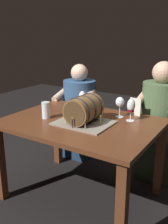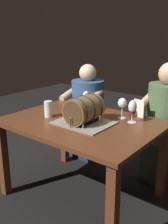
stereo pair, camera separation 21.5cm
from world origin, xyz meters
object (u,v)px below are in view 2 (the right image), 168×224
at_px(dining_table, 82,132).
at_px(beer_pint, 48,109).
at_px(barrel_cake, 84,111).
at_px(wine_glass_red, 133,108).
at_px(wine_glass_empty, 122,104).
at_px(menu_card, 139,108).
at_px(wine_glass_rose, 86,98).
at_px(person_seated_right, 165,128).
at_px(person_seated_left, 87,114).

distance_m(dining_table, beer_pint, 0.37).
bearing_deg(barrel_cake, wine_glass_red, 42.24).
bearing_deg(dining_table, wine_glass_red, 33.31).
height_order(barrel_cake, wine_glass_empty, barrel_cake).
distance_m(dining_table, menu_card, 0.55).
bearing_deg(barrel_cake, wine_glass_rose, 124.87).
height_order(dining_table, wine_glass_empty, wine_glass_empty).
height_order(wine_glass_red, wine_glass_empty, wine_glass_red).
relative_size(wine_glass_red, person_seated_right, 0.16).
bearing_deg(barrel_cake, person_seated_right, 60.35).
relative_size(barrel_cake, wine_glass_empty, 2.47).
distance_m(barrel_cake, person_seated_left, 0.96).
distance_m(beer_pint, person_seated_right, 1.14).
bearing_deg(person_seated_left, dining_table, -55.78).
height_order(wine_glass_empty, person_seated_left, person_seated_left).
distance_m(beer_pint, person_seated_left, 0.86).
bearing_deg(beer_pint, wine_glass_empty, 35.09).
bearing_deg(person_seated_right, wine_glass_red, -104.44).
height_order(barrel_cake, wine_glass_red, barrel_cake).
xyz_separation_m(dining_table, beer_pint, (-0.31, -0.10, 0.18)).
bearing_deg(beer_pint, dining_table, 17.64).
bearing_deg(person_seated_left, barrel_cake, -54.25).
xyz_separation_m(wine_glass_red, person_seated_left, (-0.83, 0.46, -0.33)).
bearing_deg(wine_glass_red, person_seated_left, 150.77).
bearing_deg(wine_glass_red, person_seated_right, 75.56).
height_order(dining_table, person_seated_right, person_seated_right).
xyz_separation_m(barrel_cake, person_seated_right, (0.42, 0.74, -0.27)).
bearing_deg(person_seated_right, dining_table, -124.23).
distance_m(dining_table, wine_glass_red, 0.49).
bearing_deg(wine_glass_empty, wine_glass_rose, -174.63).
relative_size(wine_glass_red, wine_glass_rose, 0.97).
distance_m(wine_glass_empty, person_seated_left, 0.89).
bearing_deg(wine_glass_empty, person_seated_right, 59.75).
relative_size(dining_table, wine_glass_red, 6.69).
relative_size(wine_glass_rose, person_seated_left, 0.18).
distance_m(wine_glass_red, beer_pint, 0.74).
distance_m(wine_glass_rose, menu_card, 0.50).
bearing_deg(dining_table, person_seated_right, 55.77).
relative_size(wine_glass_rose, beer_pint, 1.37).
xyz_separation_m(barrel_cake, beer_pint, (-0.36, -0.06, -0.04)).
bearing_deg(person_seated_right, barrel_cake, -119.65).
relative_size(wine_glass_red, menu_card, 1.21).
bearing_deg(dining_table, wine_glass_rose, 120.11).
distance_m(barrel_cake, person_seated_right, 0.89).
relative_size(dining_table, barrel_cake, 2.86).
xyz_separation_m(wine_glass_empty, person_seated_left, (-0.71, 0.42, -0.34)).
bearing_deg(wine_glass_rose, person_seated_right, 36.34).
bearing_deg(menu_card, barrel_cake, -112.70).
height_order(wine_glass_empty, person_seated_right, person_seated_right).
relative_size(wine_glass_empty, wine_glass_rose, 0.92).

